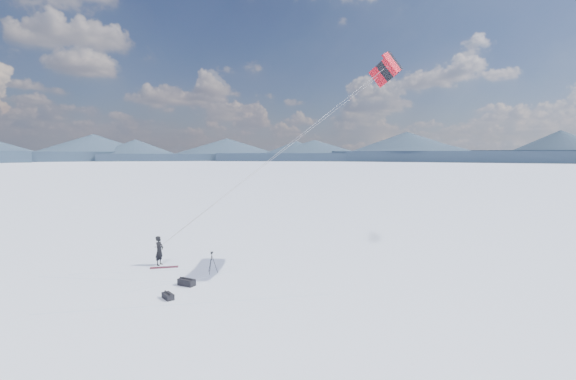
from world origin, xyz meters
The scene contains 9 objects.
ground centered at (0.00, 0.00, 0.00)m, with size 1800.00×1800.00×0.00m, color white.
horizon_hills centered at (0.00, 0.00, 4.77)m, with size 704.00×704.00×10.72m.
snow_tracks centered at (-1.98, 0.09, 0.00)m, with size 13.93×9.84×0.01m.
snowkiter centered at (-2.19, 1.62, 0.00)m, with size 0.65×0.43×1.79m, color black.
snowboard centered at (-1.55, 1.27, 0.02)m, with size 1.63×0.31×0.04m, color maroon.
tripod centered at (1.70, 1.54, 0.80)m, with size 0.59×0.56×1.24m.
gear_bag_a centered at (1.80, -0.86, 0.18)m, with size 0.93×0.48×0.40m.
gear_bag_b centered at (2.27, -2.83, 0.14)m, with size 0.80×0.64×0.33m.
power_kite centered at (10.32, 6.63, 11.61)m, with size 13.86×7.38×11.33m.
Camera 1 is at (15.32, -17.77, 6.88)m, focal length 26.00 mm.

